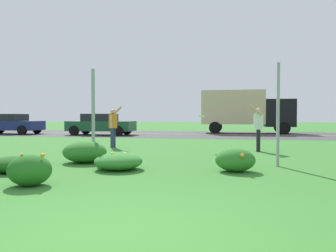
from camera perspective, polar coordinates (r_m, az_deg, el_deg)
ground_plane at (r=13.57m, az=6.03°, el=-3.75°), size 120.00×120.00×0.00m
highway_strip at (r=23.65m, az=8.26°, el=-1.44°), size 120.00×9.54×0.01m
highway_center_stripe at (r=23.65m, az=8.26°, el=-1.43°), size 120.00×0.16×0.00m
daylily_clump_front_right at (r=8.11m, az=-8.47°, el=-5.99°), size 1.15×1.17×0.43m
daylily_clump_front_center at (r=7.90m, az=11.43°, el=-5.72°), size 0.92×0.81×0.54m
daylily_clump_mid_left at (r=6.69m, az=-22.58°, el=-6.98°), size 0.80×0.75×0.61m
daylily_clump_near_camera at (r=9.49m, az=-14.06°, el=-4.33°), size 1.22×1.05×0.59m
daylily_clump_mid_right at (r=8.43m, az=-24.98°, el=-5.96°), size 1.07×0.94×0.42m
sign_post_near_path at (r=10.49m, az=-12.67°, el=2.11°), size 0.07×0.10×2.73m
sign_post_by_roadside at (r=8.93m, az=18.30°, el=1.86°), size 0.07×0.10×2.64m
person_thrower_orange_shirt at (r=13.82m, az=-9.39°, el=0.25°), size 0.50×0.50×1.71m
person_catcher_white_shirt at (r=12.50m, az=15.21°, el=0.10°), size 0.51×0.50×1.70m
frisbee_white at (r=12.40m, az=5.79°, el=1.69°), size 0.26×0.26×0.11m
car_navy_leftmost at (r=26.71m, az=-25.38°, el=0.35°), size 4.50×2.00×1.45m
car_dark_green_center_left at (r=23.23m, az=-11.42°, el=0.31°), size 4.50×2.00×1.45m
box_truck_black at (r=25.75m, az=13.07°, el=2.79°), size 6.70×2.46×3.20m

